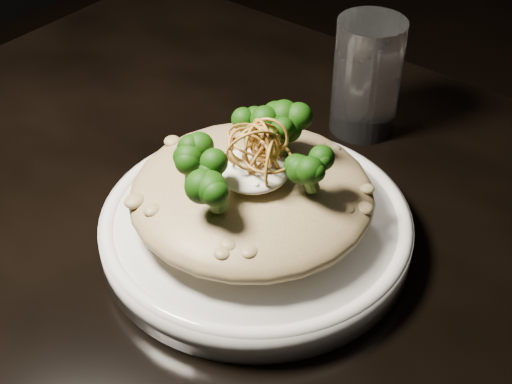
# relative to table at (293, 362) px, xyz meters

# --- Properties ---
(table) EXTENTS (1.10, 0.80, 0.75)m
(table) POSITION_rel_table_xyz_m (0.00, 0.00, 0.00)
(table) COLOR black
(table) RESTS_ON ground
(plate) EXTENTS (0.27, 0.27, 0.03)m
(plate) POSITION_rel_table_xyz_m (-0.07, 0.03, 0.10)
(plate) COLOR white
(plate) RESTS_ON table
(risotto) EXTENTS (0.21, 0.21, 0.05)m
(risotto) POSITION_rel_table_xyz_m (-0.07, 0.03, 0.13)
(risotto) COLOR brown
(risotto) RESTS_ON plate
(broccoli) EXTENTS (0.13, 0.13, 0.05)m
(broccoli) POSITION_rel_table_xyz_m (-0.07, 0.03, 0.18)
(broccoli) COLOR black
(broccoli) RESTS_ON risotto
(cheese) EXTENTS (0.06, 0.06, 0.02)m
(cheese) POSITION_rel_table_xyz_m (-0.07, 0.03, 0.16)
(cheese) COLOR white
(cheese) RESTS_ON risotto
(shallots) EXTENTS (0.05, 0.05, 0.03)m
(shallots) POSITION_rel_table_xyz_m (-0.06, 0.04, 0.19)
(shallots) COLOR brown
(shallots) RESTS_ON cheese
(drinking_glass) EXTENTS (0.09, 0.09, 0.12)m
(drinking_glass) POSITION_rel_table_xyz_m (-0.09, 0.24, 0.14)
(drinking_glass) COLOR white
(drinking_glass) RESTS_ON table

